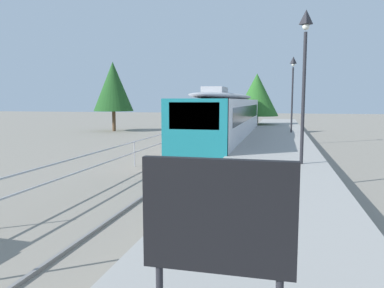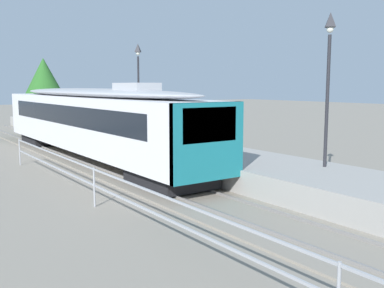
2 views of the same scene
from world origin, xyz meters
The scene contains 9 objects.
ground_plane centered at (-3.00, 22.00, 0.00)m, with size 160.00×160.00×0.00m, color gray.
track_rails centered at (0.00, 22.00, 0.03)m, with size 3.20×60.00×0.14m.
commuter_train centered at (0.00, 29.18, 2.15)m, with size 2.82×19.79×3.74m.
station_platform centered at (3.25, 22.00, 0.45)m, with size 3.90×60.00×0.90m, color #999691.
platform_lamp_mid_platform centered at (4.23, 18.20, 4.62)m, with size 0.34×0.34×5.35m.
platform_lamp_far_end centered at (4.23, 32.03, 4.62)m, with size 0.34×0.34×5.35m.
platform_notice_board centered at (3.03, 7.30, 2.19)m, with size 1.20×0.08×1.80m.
tree_behind_carpark centered at (1.19, 40.66, 3.73)m, with size 4.14×4.14×5.75m.
tree_behind_station_far centered at (-13.52, 40.37, 4.62)m, with size 4.09×4.09×7.17m.
Camera 1 is at (3.48, 4.55, 3.14)m, focal length 34.67 mm.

